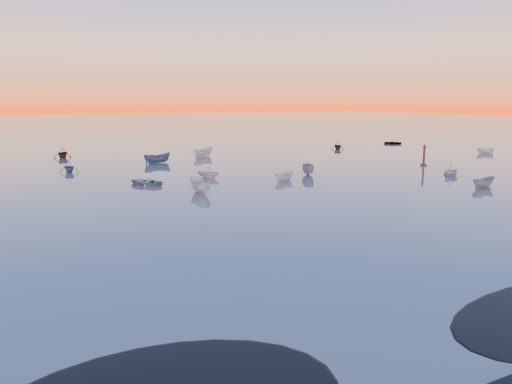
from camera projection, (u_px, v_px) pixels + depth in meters
ground at (107, 146)px, 110.65m from camera, size 600.00×600.00×0.00m
moored_fleet at (175, 173)px, 69.70m from camera, size 124.00×58.00×1.20m
boat_near_center at (483, 187)px, 57.73m from camera, size 1.72×3.59×1.21m
boat_near_right at (208, 178)px, 64.85m from camera, size 3.66×3.29×1.20m
channel_marker at (424, 157)px, 77.05m from camera, size 0.98×0.98×3.47m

